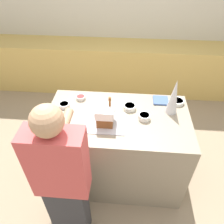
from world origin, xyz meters
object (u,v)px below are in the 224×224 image
(candy_bowl_beside_tree, at_px, (130,107))
(cookbook, at_px, (161,100))
(candy_bowl_far_right, at_px, (81,97))
(candy_bowl_far_left, at_px, (178,101))
(person, at_px, (63,183))
(baking_tray, at_px, (105,123))
(decorative_tree, at_px, (174,97))
(gingerbread_house, at_px, (105,115))
(candy_bowl_center_rear, at_px, (64,105))
(candy_bowl_near_tray_right, at_px, (144,117))

(candy_bowl_beside_tree, relative_size, cookbook, 0.79)
(candy_bowl_far_right, xyz_separation_m, candy_bowl_far_left, (1.06, 0.01, 0.00))
(candy_bowl_far_right, distance_m, person, 0.99)
(candy_bowl_far_left, height_order, cookbook, candy_bowl_far_left)
(candy_bowl_far_right, relative_size, cookbook, 0.64)
(baking_tray, relative_size, candy_bowl_far_right, 3.73)
(decorative_tree, distance_m, person, 1.29)
(candy_bowl_far_left, bearing_deg, cookbook, 173.65)
(gingerbread_house, height_order, candy_bowl_beside_tree, gingerbread_house)
(candy_bowl_far_right, bearing_deg, cookbook, 2.08)
(baking_tray, xyz_separation_m, person, (-0.28, -0.61, -0.12))
(gingerbread_house, xyz_separation_m, candy_bowl_far_left, (0.75, 0.38, -0.09))
(candy_bowl_center_rear, bearing_deg, baking_tray, -25.51)
(candy_bowl_center_rear, height_order, candy_bowl_near_tray_right, candy_bowl_near_tray_right)
(candy_bowl_near_tray_right, bearing_deg, decorative_tree, 26.00)
(baking_tray, distance_m, candy_bowl_center_rear, 0.51)
(cookbook, distance_m, person, 1.32)
(decorative_tree, relative_size, candy_bowl_center_rear, 3.37)
(gingerbread_house, distance_m, candy_bowl_far_left, 0.84)
(decorative_tree, bearing_deg, candy_bowl_near_tray_right, -154.00)
(decorative_tree, distance_m, candy_bowl_beside_tree, 0.46)
(candy_bowl_far_left, bearing_deg, candy_bowl_near_tray_right, -141.87)
(candy_bowl_far_right, height_order, candy_bowl_far_left, candy_bowl_far_left)
(candy_bowl_near_tray_right, bearing_deg, person, -132.94)
(cookbook, bearing_deg, candy_bowl_beside_tree, -154.50)
(decorative_tree, height_order, candy_bowl_far_left, decorative_tree)
(candy_bowl_far_right, bearing_deg, candy_bowl_beside_tree, -13.26)
(decorative_tree, relative_size, cookbook, 2.35)
(candy_bowl_center_rear, distance_m, person, 0.86)
(candy_bowl_far_right, height_order, cookbook, candy_bowl_far_right)
(candy_bowl_center_rear, distance_m, candy_bowl_beside_tree, 0.69)
(decorative_tree, relative_size, candy_bowl_near_tray_right, 3.22)
(candy_bowl_beside_tree, distance_m, cookbook, 0.37)
(candy_bowl_far_right, distance_m, cookbook, 0.88)
(candy_bowl_beside_tree, distance_m, candy_bowl_far_left, 0.53)
(cookbook, height_order, person, person)
(cookbook, bearing_deg, candy_bowl_far_right, -177.92)
(candy_bowl_far_right, bearing_deg, gingerbread_house, -49.49)
(candy_bowl_beside_tree, height_order, cookbook, candy_bowl_beside_tree)
(decorative_tree, height_order, candy_bowl_beside_tree, decorative_tree)
(candy_bowl_near_tray_right, relative_size, candy_bowl_far_right, 1.14)
(candy_bowl_beside_tree, height_order, candy_bowl_far_right, candy_bowl_beside_tree)
(candy_bowl_beside_tree, height_order, candy_bowl_far_left, candy_bowl_beside_tree)
(candy_bowl_beside_tree, relative_size, candy_bowl_far_left, 0.94)
(gingerbread_house, xyz_separation_m, candy_bowl_near_tray_right, (0.38, 0.09, -0.08))
(candy_bowl_far_left, height_order, person, person)
(candy_bowl_far_right, bearing_deg, candy_bowl_near_tray_right, -21.67)
(candy_bowl_center_rear, bearing_deg, decorative_tree, 0.40)
(gingerbread_house, bearing_deg, candy_bowl_beside_tree, 46.19)
(baking_tray, distance_m, person, 0.68)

